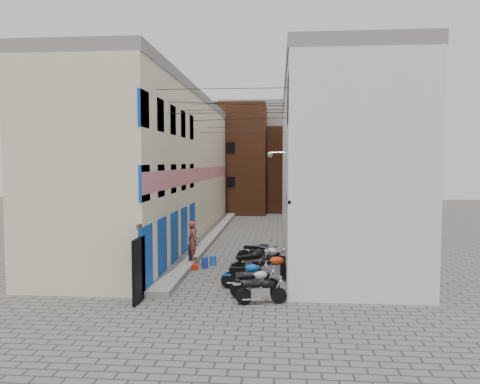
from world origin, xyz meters
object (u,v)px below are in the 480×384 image
(motorcycle_d, at_px, (271,267))
(water_jug_near, at_px, (205,263))
(motorcycle_b, at_px, (255,281))
(motorcycle_f, at_px, (266,256))
(motorcycle_a, at_px, (261,289))
(red_crate, at_px, (193,267))
(motorcycle_c, at_px, (247,273))
(motorcycle_g, at_px, (259,252))
(person_b, at_px, (194,244))
(water_jug_far, at_px, (213,261))
(person_a, at_px, (193,241))
(motorcycle_e, at_px, (253,261))

(motorcycle_d, height_order, water_jug_near, motorcycle_d)
(motorcycle_b, height_order, motorcycle_f, motorcycle_f)
(motorcycle_d, distance_m, motorcycle_f, 2.11)
(motorcycle_a, distance_m, water_jug_near, 5.82)
(red_crate, bearing_deg, motorcycle_c, -47.59)
(motorcycle_b, bearing_deg, motorcycle_g, 155.15)
(motorcycle_c, xyz_separation_m, red_crate, (-2.54, 2.78, -0.44))
(motorcycle_d, xyz_separation_m, person_b, (-3.60, 2.78, 0.35))
(motorcycle_f, relative_size, red_crate, 5.34)
(motorcycle_f, bearing_deg, motorcycle_d, 14.09)
(motorcycle_d, bearing_deg, water_jug_far, -155.17)
(motorcycle_d, xyz_separation_m, motorcycle_f, (-0.27, 2.10, -0.01))
(motorcycle_a, relative_size, motorcycle_g, 0.83)
(motorcycle_c, relative_size, motorcycle_d, 0.90)
(motorcycle_a, height_order, water_jug_near, motorcycle_a)
(motorcycle_g, bearing_deg, motorcycle_f, 22.62)
(person_a, bearing_deg, motorcycle_b, -168.32)
(person_a, bearing_deg, motorcycle_c, -165.05)
(water_jug_near, bearing_deg, motorcycle_a, -61.99)
(motorcycle_d, xyz_separation_m, water_jug_far, (-2.70, 2.70, -0.38))
(motorcycle_a, distance_m, motorcycle_d, 2.90)
(person_a, bearing_deg, motorcycle_a, -171.08)
(motorcycle_b, relative_size, motorcycle_d, 0.87)
(motorcycle_c, relative_size, person_a, 1.06)
(water_jug_far, bearing_deg, red_crate, -131.42)
(motorcycle_d, bearing_deg, motorcycle_e, -160.43)
(motorcycle_e, relative_size, water_jug_far, 4.66)
(person_a, bearing_deg, motorcycle_g, -101.86)
(water_jug_near, bearing_deg, motorcycle_b, -59.50)
(motorcycle_c, xyz_separation_m, water_jug_near, (-2.10, 3.18, -0.32))
(motorcycle_b, distance_m, water_jug_far, 5.14)
(motorcycle_b, distance_m, red_crate, 4.81)
(motorcycle_c, height_order, red_crate, motorcycle_c)
(red_crate, bearing_deg, water_jug_near, 41.79)
(motorcycle_c, bearing_deg, motorcycle_g, 170.08)
(motorcycle_b, height_order, motorcycle_c, motorcycle_c)
(motorcycle_f, relative_size, person_b, 1.46)
(motorcycle_b, height_order, motorcycle_g, motorcycle_g)
(motorcycle_a, bearing_deg, red_crate, -157.58)
(motorcycle_d, bearing_deg, water_jug_near, -147.01)
(motorcycle_a, relative_size, water_jug_near, 3.55)
(person_b, distance_m, water_jug_near, 1.08)
(motorcycle_a, bearing_deg, water_jug_far, -167.96)
(water_jug_far, height_order, red_crate, water_jug_far)
(motorcycle_g, xyz_separation_m, person_a, (-2.99, -0.55, 0.55))
(motorcycle_f, bearing_deg, water_jug_near, -86.42)
(motorcycle_a, height_order, red_crate, motorcycle_a)
(water_jug_near, bearing_deg, person_a, 149.08)
(motorcycle_f, xyz_separation_m, water_jug_near, (-2.73, 0.15, -0.36))
(motorcycle_c, height_order, person_a, person_a)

